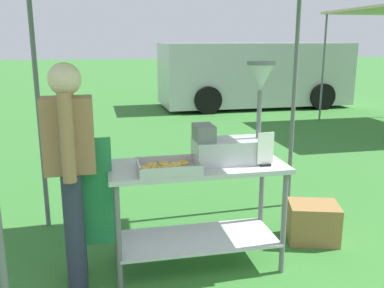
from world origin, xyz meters
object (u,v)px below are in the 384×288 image
at_px(donut_tray, 168,168).
at_px(van_silver, 253,74).
at_px(donut_cart, 197,194).
at_px(donut_fryer, 235,133).
at_px(supply_crate, 313,222).
at_px(vendor, 72,165).
at_px(menu_sign, 265,152).

height_order(donut_tray, van_silver, van_silver).
xyz_separation_m(donut_cart, donut_fryer, (0.29, 0.01, 0.46)).
relative_size(donut_cart, van_silver, 0.27).
xyz_separation_m(donut_cart, donut_tray, (-0.24, -0.11, 0.26)).
bearing_deg(donut_tray, supply_crate, 13.72).
bearing_deg(van_silver, vendor, -118.04).
relative_size(donut_cart, menu_sign, 5.25).
bearing_deg(vendor, donut_fryer, 2.35).
xyz_separation_m(supply_crate, van_silver, (2.23, 7.71, 0.71)).
bearing_deg(menu_sign, supply_crate, 29.82).
xyz_separation_m(donut_tray, vendor, (-0.67, 0.07, 0.04)).
relative_size(donut_tray, vendor, 0.27).
height_order(donut_cart, menu_sign, menu_sign).
relative_size(donut_fryer, van_silver, 0.15).
bearing_deg(van_silver, menu_sign, -109.48).
bearing_deg(vendor, donut_tray, -5.96).
relative_size(menu_sign, vendor, 0.16).
height_order(vendor, van_silver, van_silver).
bearing_deg(donut_fryer, donut_tray, -167.43).
xyz_separation_m(menu_sign, van_silver, (2.86, 8.07, -0.07)).
xyz_separation_m(donut_cart, van_silver, (3.34, 7.93, 0.27)).
xyz_separation_m(donut_cart, menu_sign, (0.48, -0.14, 0.34)).
xyz_separation_m(donut_cart, vendor, (-0.91, -0.04, 0.30)).
bearing_deg(van_silver, donut_fryer, -111.05).
height_order(donut_tray, vendor, vendor).
bearing_deg(menu_sign, vendor, 175.93).
xyz_separation_m(donut_fryer, vendor, (-1.20, -0.05, -0.16)).
distance_m(donut_tray, supply_crate, 1.56).
height_order(menu_sign, supply_crate, menu_sign).
distance_m(menu_sign, supply_crate, 1.06).
bearing_deg(supply_crate, donut_cart, -168.85).
bearing_deg(donut_tray, van_silver, 66.00).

